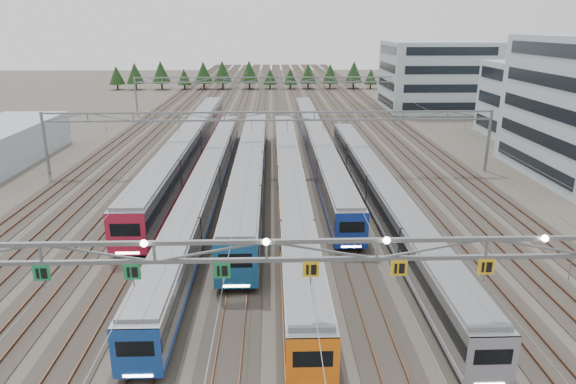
{
  "coord_description": "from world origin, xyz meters",
  "views": [
    {
      "loc": [
        0.36,
        -23.58,
        18.08
      ],
      "look_at": [
        1.74,
        21.17,
        3.5
      ],
      "focal_mm": 32.0,
      "sensor_mm": 36.0,
      "label": 1
    }
  ],
  "objects_px": {
    "gantry_mid": "(269,124)",
    "depot_bldg_mid": "(537,101)",
    "gantry_far": "(270,84)",
    "train_c": "(250,167)",
    "train_e": "(316,141)",
    "train_a": "(190,143)",
    "train_d": "(290,180)",
    "train_b": "(208,180)",
    "gantry_near": "(265,256)",
    "train_f": "(379,190)",
    "depot_bldg_north": "(436,76)"
  },
  "relations": [
    {
      "from": "gantry_mid",
      "to": "depot_bldg_mid",
      "type": "relative_size",
      "value": 3.52
    },
    {
      "from": "gantry_mid",
      "to": "depot_bldg_mid",
      "type": "height_order",
      "value": "depot_bldg_mid"
    },
    {
      "from": "gantry_mid",
      "to": "gantry_far",
      "type": "bearing_deg",
      "value": 90.0
    },
    {
      "from": "train_c",
      "to": "gantry_far",
      "type": "height_order",
      "value": "gantry_far"
    },
    {
      "from": "train_e",
      "to": "train_a",
      "type": "bearing_deg",
      "value": -173.48
    },
    {
      "from": "train_d",
      "to": "gantry_mid",
      "type": "height_order",
      "value": "gantry_mid"
    },
    {
      "from": "train_b",
      "to": "train_e",
      "type": "relative_size",
      "value": 0.91
    },
    {
      "from": "train_a",
      "to": "gantry_near",
      "type": "relative_size",
      "value": 1.18
    },
    {
      "from": "train_e",
      "to": "train_f",
      "type": "bearing_deg",
      "value": -78.96
    },
    {
      "from": "train_f",
      "to": "gantry_far",
      "type": "relative_size",
      "value": 1.01
    },
    {
      "from": "gantry_near",
      "to": "gantry_mid",
      "type": "distance_m",
      "value": 40.12
    },
    {
      "from": "train_b",
      "to": "train_f",
      "type": "bearing_deg",
      "value": -13.09
    },
    {
      "from": "depot_bldg_north",
      "to": "gantry_mid",
      "type": "bearing_deg",
      "value": -125.74
    },
    {
      "from": "train_a",
      "to": "gantry_far",
      "type": "relative_size",
      "value": 1.18
    },
    {
      "from": "train_a",
      "to": "gantry_near",
      "type": "xyz_separation_m",
      "value": [
        11.2,
        -47.38,
        4.75
      ]
    },
    {
      "from": "train_e",
      "to": "depot_bldg_north",
      "type": "xyz_separation_m",
      "value": [
        29.93,
        41.65,
        5.31
      ]
    },
    {
      "from": "train_b",
      "to": "train_f",
      "type": "xyz_separation_m",
      "value": [
        18.0,
        -4.19,
        -0.01
      ]
    },
    {
      "from": "train_d",
      "to": "depot_bldg_north",
      "type": "distance_m",
      "value": 70.42
    },
    {
      "from": "gantry_mid",
      "to": "depot_bldg_north",
      "type": "height_order",
      "value": "depot_bldg_north"
    },
    {
      "from": "train_a",
      "to": "gantry_far",
      "type": "distance_m",
      "value": 39.59
    },
    {
      "from": "train_e",
      "to": "train_c",
      "type": "bearing_deg",
      "value": -121.17
    },
    {
      "from": "train_f",
      "to": "gantry_mid",
      "type": "relative_size",
      "value": 1.01
    },
    {
      "from": "train_f",
      "to": "train_d",
      "type": "bearing_deg",
      "value": 158.7
    },
    {
      "from": "train_f",
      "to": "gantry_far",
      "type": "xyz_separation_m",
      "value": [
        -11.25,
        58.74,
        4.42
      ]
    },
    {
      "from": "train_c",
      "to": "train_d",
      "type": "relative_size",
      "value": 0.82
    },
    {
      "from": "train_b",
      "to": "depot_bldg_north",
      "type": "xyz_separation_m",
      "value": [
        43.43,
        60.52,
        5.4
      ]
    },
    {
      "from": "train_c",
      "to": "depot_bldg_north",
      "type": "bearing_deg",
      "value": 55.44
    },
    {
      "from": "train_e",
      "to": "train_f",
      "type": "height_order",
      "value": "train_e"
    },
    {
      "from": "train_a",
      "to": "gantry_mid",
      "type": "xyz_separation_m",
      "value": [
        11.25,
        -7.26,
        4.05
      ]
    },
    {
      "from": "train_b",
      "to": "train_f",
      "type": "height_order",
      "value": "train_b"
    },
    {
      "from": "train_e",
      "to": "depot_bldg_mid",
      "type": "xyz_separation_m",
      "value": [
        37.22,
        10.49,
        4.1
      ]
    },
    {
      "from": "train_b",
      "to": "train_c",
      "type": "bearing_deg",
      "value": 41.59
    },
    {
      "from": "gantry_mid",
      "to": "depot_bldg_mid",
      "type": "xyz_separation_m",
      "value": [
        43.97,
        19.81,
        -0.21
      ]
    },
    {
      "from": "train_e",
      "to": "train_f",
      "type": "distance_m",
      "value": 23.49
    },
    {
      "from": "gantry_near",
      "to": "gantry_far",
      "type": "xyz_separation_m",
      "value": [
        0.05,
        85.12,
        -0.7
      ]
    },
    {
      "from": "train_b",
      "to": "train_d",
      "type": "relative_size",
      "value": 0.98
    },
    {
      "from": "train_c",
      "to": "gantry_near",
      "type": "height_order",
      "value": "gantry_near"
    },
    {
      "from": "train_e",
      "to": "gantry_near",
      "type": "bearing_deg",
      "value": -97.83
    },
    {
      "from": "train_e",
      "to": "gantry_near",
      "type": "height_order",
      "value": "gantry_near"
    },
    {
      "from": "train_f",
      "to": "depot_bldg_mid",
      "type": "height_order",
      "value": "depot_bldg_mid"
    },
    {
      "from": "gantry_far",
      "to": "train_c",
      "type": "bearing_deg",
      "value": -92.55
    },
    {
      "from": "depot_bldg_mid",
      "to": "gantry_far",
      "type": "bearing_deg",
      "value": 150.19
    },
    {
      "from": "train_b",
      "to": "train_e",
      "type": "bearing_deg",
      "value": 54.42
    },
    {
      "from": "train_d",
      "to": "depot_bldg_mid",
      "type": "bearing_deg",
      "value": 35.75
    },
    {
      "from": "train_b",
      "to": "gantry_near",
      "type": "distance_m",
      "value": 31.71
    },
    {
      "from": "train_f",
      "to": "depot_bldg_north",
      "type": "height_order",
      "value": "depot_bldg_north"
    },
    {
      "from": "train_a",
      "to": "train_f",
      "type": "distance_m",
      "value": 30.78
    },
    {
      "from": "gantry_near",
      "to": "gantry_far",
      "type": "relative_size",
      "value": 1.0
    },
    {
      "from": "train_c",
      "to": "gantry_far",
      "type": "distance_m",
      "value": 50.77
    },
    {
      "from": "train_c",
      "to": "train_b",
      "type": "bearing_deg",
      "value": -138.41
    }
  ]
}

